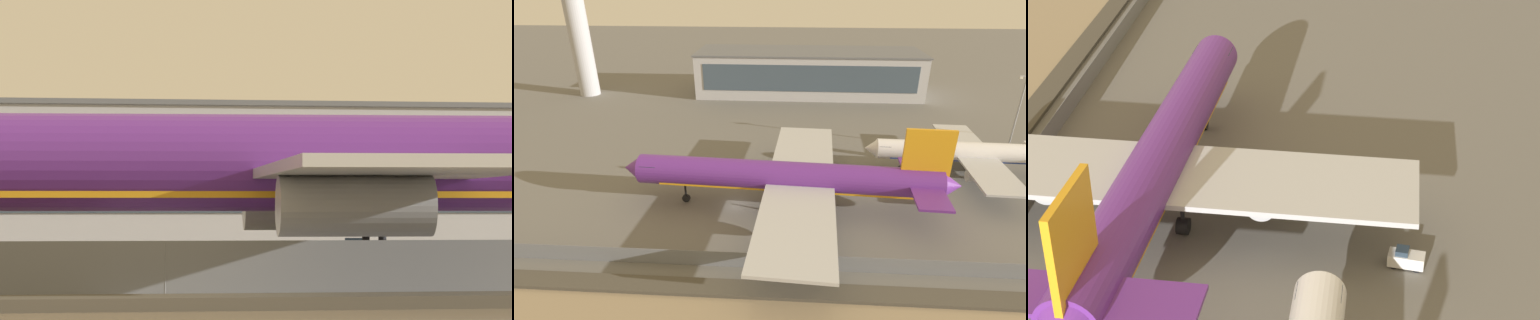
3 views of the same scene
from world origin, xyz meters
The scene contains 6 objects.
ground_plane centered at (0.00, 0.00, 0.00)m, with size 500.00×500.00×0.00m, color #66635E.
shoreline_seawall centered at (0.00, -20.50, 0.25)m, with size 320.00×3.00×0.50m.
perimeter_fence centered at (0.00, -16.00, 1.24)m, with size 280.00×0.10×2.48m.
cargo_jet_purple centered at (9.56, -0.30, 5.96)m, with size 56.59×48.90×15.61m.
baggage_tug centered at (15.99, 22.76, 0.81)m, with size 2.13×3.43×1.80m.
terminal_building centered at (14.18, 73.03, 7.02)m, with size 72.42×21.63×14.01m.
Camera 1 is at (-4.89, -76.99, 3.82)m, focal length 105.00 mm.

